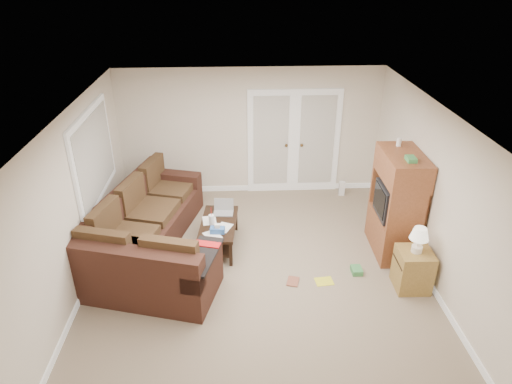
{
  "coord_description": "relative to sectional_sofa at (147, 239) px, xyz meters",
  "views": [
    {
      "loc": [
        -0.29,
        -5.58,
        4.28
      ],
      "look_at": [
        0.01,
        0.53,
        1.1
      ],
      "focal_mm": 32.0,
      "sensor_mm": 36.0,
      "label": 1
    }
  ],
  "objects": [
    {
      "name": "floor",
      "position": [
        1.7,
        -0.43,
        -0.37
      ],
      "size": [
        5.5,
        5.5,
        0.0
      ],
      "primitive_type": "plane",
      "color": "gray",
      "rests_on": "ground"
    },
    {
      "name": "ceiling",
      "position": [
        1.7,
        -0.43,
        2.13
      ],
      "size": [
        5.0,
        5.5,
        0.02
      ],
      "primitive_type": "cube",
      "color": "white",
      "rests_on": "wall_back"
    },
    {
      "name": "wall_left",
      "position": [
        -0.8,
        -0.43,
        0.88
      ],
      "size": [
        0.02,
        5.5,
        2.5
      ],
      "primitive_type": "cube",
      "color": "beige",
      "rests_on": "floor"
    },
    {
      "name": "wall_right",
      "position": [
        4.2,
        -0.43,
        0.88
      ],
      "size": [
        0.02,
        5.5,
        2.5
      ],
      "primitive_type": "cube",
      "color": "beige",
      "rests_on": "floor"
    },
    {
      "name": "wall_back",
      "position": [
        1.7,
        2.32,
        0.88
      ],
      "size": [
        5.0,
        0.02,
        2.5
      ],
      "primitive_type": "cube",
      "color": "beige",
      "rests_on": "floor"
    },
    {
      "name": "wall_front",
      "position": [
        1.7,
        -3.18,
        0.88
      ],
      "size": [
        5.0,
        0.02,
        2.5
      ],
      "primitive_type": "cube",
      "color": "beige",
      "rests_on": "floor"
    },
    {
      "name": "baseboards",
      "position": [
        1.7,
        -0.43,
        -0.32
      ],
      "size": [
        5.0,
        5.5,
        0.1
      ],
      "primitive_type": null,
      "color": "white",
      "rests_on": "floor"
    },
    {
      "name": "french_doors",
      "position": [
        2.55,
        2.28,
        0.67
      ],
      "size": [
        1.8,
        0.05,
        2.13
      ],
      "color": "white",
      "rests_on": "floor"
    },
    {
      "name": "window_left",
      "position": [
        -0.77,
        0.57,
        1.18
      ],
      "size": [
        0.05,
        1.92,
        1.42
      ],
      "color": "white",
      "rests_on": "wall_left"
    },
    {
      "name": "sectional_sofa",
      "position": [
        0.0,
        0.0,
        0.0
      ],
      "size": [
        2.22,
        3.48,
        0.94
      ],
      "rotation": [
        0.0,
        0.0,
        -0.27
      ],
      "color": "#3E2117",
      "rests_on": "floor"
    },
    {
      "name": "coffee_table",
      "position": [
        1.11,
        0.32,
        -0.12
      ],
      "size": [
        0.65,
        1.16,
        0.76
      ],
      "rotation": [
        0.0,
        0.0,
        -0.08
      ],
      "color": "black",
      "rests_on": "floor"
    },
    {
      "name": "tv_armoire",
      "position": [
        3.89,
        0.08,
        0.48
      ],
      "size": [
        0.61,
        1.07,
        1.81
      ],
      "rotation": [
        0.0,
        0.0,
        -0.02
      ],
      "color": "brown",
      "rests_on": "floor"
    },
    {
      "name": "side_cabinet",
      "position": [
        3.9,
        -0.87,
        -0.01
      ],
      "size": [
        0.48,
        0.48,
        1.0
      ],
      "rotation": [
        0.0,
        0.0,
        -0.02
      ],
      "color": "olive",
      "rests_on": "floor"
    },
    {
      "name": "space_heater",
      "position": [
        3.52,
        2.02,
        -0.23
      ],
      "size": [
        0.13,
        0.11,
        0.28
      ],
      "primitive_type": "cube",
      "rotation": [
        0.0,
        0.0,
        -0.17
      ],
      "color": "white",
      "rests_on": "floor"
    },
    {
      "name": "floor_magazine",
      "position": [
        2.67,
        -0.7,
        -0.37
      ],
      "size": [
        0.28,
        0.23,
        0.01
      ],
      "primitive_type": "cube",
      "rotation": [
        0.0,
        0.0,
        0.1
      ],
      "color": "yellow",
      "rests_on": "floor"
    },
    {
      "name": "floor_greenbox",
      "position": [
        3.2,
        -0.51,
        -0.33
      ],
      "size": [
        0.15,
        0.21,
        0.08
      ],
      "primitive_type": "cube",
      "rotation": [
        0.0,
        0.0,
        0.0
      ],
      "color": "#3F8B49",
      "rests_on": "floor"
    },
    {
      "name": "floor_book",
      "position": [
        2.13,
        -0.66,
        -0.36
      ],
      "size": [
        0.23,
        0.27,
        0.02
      ],
      "primitive_type": "imported",
      "rotation": [
        0.0,
        0.0,
        -0.29
      ],
      "color": "brown",
      "rests_on": "floor"
    }
  ]
}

